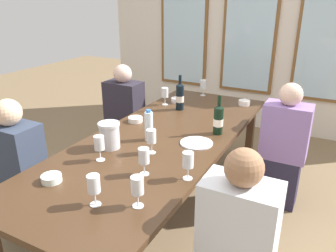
% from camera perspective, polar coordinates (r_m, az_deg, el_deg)
% --- Properties ---
extents(ground_plane, '(12.00, 12.00, 0.00)m').
position_cam_1_polar(ground_plane, '(2.94, -1.06, -15.20)').
color(ground_plane, '#7D6647').
extents(back_wall_with_windows, '(4.21, 0.10, 2.90)m').
position_cam_1_polar(back_wall_with_windows, '(4.67, 14.11, 17.14)').
color(back_wall_with_windows, silver).
rests_on(back_wall_with_windows, ground).
extents(dining_table, '(1.01, 2.63, 0.74)m').
position_cam_1_polar(dining_table, '(2.59, -1.17, -3.13)').
color(dining_table, '#442C1A').
rests_on(dining_table, ground).
extents(white_plate_0, '(0.24, 0.24, 0.01)m').
position_cam_1_polar(white_plate_0, '(2.46, 4.92, -2.93)').
color(white_plate_0, white).
rests_on(white_plate_0, dining_table).
extents(metal_pitcher, '(0.16, 0.16, 0.19)m').
position_cam_1_polar(metal_pitcher, '(2.39, -10.05, -1.57)').
color(metal_pitcher, silver).
rests_on(metal_pitcher, dining_table).
extents(wine_bottle_0, '(0.08, 0.08, 0.31)m').
position_cam_1_polar(wine_bottle_0, '(2.61, 8.67, 1.12)').
color(wine_bottle_0, black).
rests_on(wine_bottle_0, dining_table).
extents(wine_bottle_1, '(0.08, 0.08, 0.33)m').
position_cam_1_polar(wine_bottle_1, '(3.15, 2.06, 5.12)').
color(wine_bottle_1, black).
rests_on(wine_bottle_1, dining_table).
extents(tasting_bowl_0, '(0.11, 0.11, 0.05)m').
position_cam_1_polar(tasting_bowl_0, '(3.40, 12.99, 3.94)').
color(tasting_bowl_0, white).
rests_on(tasting_bowl_0, dining_table).
extents(tasting_bowl_1, '(0.12, 0.12, 0.04)m').
position_cam_1_polar(tasting_bowl_1, '(2.88, -5.64, 1.13)').
color(tasting_bowl_1, white).
rests_on(tasting_bowl_1, dining_table).
extents(tasting_bowl_2, '(0.12, 0.12, 0.04)m').
position_cam_1_polar(tasting_bowl_2, '(2.08, -19.43, -8.51)').
color(tasting_bowl_2, white).
rests_on(tasting_bowl_2, dining_table).
extents(tasting_bowl_3, '(0.12, 0.12, 0.05)m').
position_cam_1_polar(tasting_bowl_3, '(3.40, 1.53, 4.49)').
color(tasting_bowl_3, white).
rests_on(tasting_bowl_3, dining_table).
extents(water_bottle, '(0.06, 0.06, 0.24)m').
position_cam_1_polar(water_bottle, '(2.48, -3.33, 0.02)').
color(water_bottle, white).
rests_on(water_bottle, dining_table).
extents(wine_glass_0, '(0.07, 0.07, 0.17)m').
position_cam_1_polar(wine_glass_0, '(3.29, -0.55, 5.71)').
color(wine_glass_0, white).
rests_on(wine_glass_0, dining_table).
extents(wine_glass_1, '(0.07, 0.07, 0.17)m').
position_cam_1_polar(wine_glass_1, '(1.95, 3.46, -6.06)').
color(wine_glass_1, white).
rests_on(wine_glass_1, dining_table).
extents(wine_glass_2, '(0.07, 0.07, 0.17)m').
position_cam_1_polar(wine_glass_2, '(2.27, -2.90, -1.97)').
color(wine_glass_2, white).
rests_on(wine_glass_2, dining_table).
extents(wine_glass_3, '(0.07, 0.07, 0.17)m').
position_cam_1_polar(wine_glass_3, '(1.76, -12.67, -9.94)').
color(wine_glass_3, white).
rests_on(wine_glass_3, dining_table).
extents(wine_glass_4, '(0.07, 0.07, 0.17)m').
position_cam_1_polar(wine_glass_4, '(3.63, 6.10, 7.10)').
color(wine_glass_4, white).
rests_on(wine_glass_4, dining_table).
extents(wine_glass_5, '(0.07, 0.07, 0.17)m').
position_cam_1_polar(wine_glass_5, '(2.00, -4.18, -5.25)').
color(wine_glass_5, white).
rests_on(wine_glass_5, dining_table).
extents(wine_glass_6, '(0.07, 0.07, 0.17)m').
position_cam_1_polar(wine_glass_6, '(2.21, -11.78, -2.97)').
color(wine_glass_6, white).
rests_on(wine_glass_6, dining_table).
extents(wine_glass_7, '(0.07, 0.07, 0.17)m').
position_cam_1_polar(wine_glass_7, '(1.71, -5.31, -10.38)').
color(wine_glass_7, white).
rests_on(wine_glass_7, dining_table).
extents(seated_person_0, '(0.38, 0.24, 1.11)m').
position_cam_1_polar(seated_person_0, '(2.70, -24.20, -7.71)').
color(seated_person_0, '#30342D').
rests_on(seated_person_0, ground).
extents(seated_person_1, '(0.38, 0.24, 1.11)m').
position_cam_1_polar(seated_person_1, '(1.87, 11.64, -20.29)').
color(seated_person_1, '#373439').
rests_on(seated_person_1, ground).
extents(seated_person_2, '(0.38, 0.24, 1.11)m').
position_cam_1_polar(seated_person_2, '(3.59, -7.44, 1.29)').
color(seated_person_2, '#2D2736').
rests_on(seated_person_2, ground).
extents(seated_person_3, '(0.38, 0.24, 1.11)m').
position_cam_1_polar(seated_person_3, '(3.03, 19.23, -3.78)').
color(seated_person_3, '#29253C').
rests_on(seated_person_3, ground).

